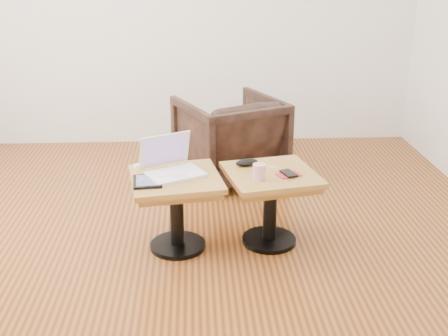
{
  "coord_description": "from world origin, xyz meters",
  "views": [
    {
      "loc": [
        0.11,
        -3.19,
        1.77
      ],
      "look_at": [
        0.28,
        0.03,
        0.54
      ],
      "focal_mm": 45.0,
      "sensor_mm": 36.0,
      "label": 1
    }
  ],
  "objects": [
    {
      "name": "side_table_left",
      "position": [
        -0.01,
        0.03,
        0.37
      ],
      "size": [
        0.62,
        0.62,
        0.49
      ],
      "rotation": [
        0.0,
        0.0,
        0.16
      ],
      "color": "black",
      "rests_on": "ground"
    },
    {
      "name": "striped_cup",
      "position": [
        0.49,
        -0.05,
        0.54
      ],
      "size": [
        0.11,
        0.11,
        0.1
      ],
      "primitive_type": "cylinder",
      "rotation": [
        0.0,
        0.0,
        0.6
      ],
      "color": "#DB547C",
      "rests_on": "side_table_right"
    },
    {
      "name": "room_shell",
      "position": [
        0.0,
        0.0,
        1.35
      ],
      "size": [
        4.52,
        4.52,
        2.71
      ],
      "color": "#542A17",
      "rests_on": "ground"
    },
    {
      "name": "phone_on_sleeve",
      "position": [
        0.68,
        0.01,
        0.5
      ],
      "size": [
        0.17,
        0.14,
        0.02
      ],
      "rotation": [
        0.0,
        0.0,
        0.36
      ],
      "color": "maroon",
      "rests_on": "side_table_right"
    },
    {
      "name": "glasses_case",
      "position": [
        0.44,
        0.19,
        0.52
      ],
      "size": [
        0.16,
        0.1,
        0.05
      ],
      "primitive_type": "ellipsoid",
      "rotation": [
        0.0,
        0.0,
        0.28
      ],
      "color": "black",
      "rests_on": "side_table_right"
    },
    {
      "name": "charging_adapter",
      "position": [
        -0.26,
        0.2,
        0.5
      ],
      "size": [
        0.05,
        0.05,
        0.02
      ],
      "primitive_type": "cube",
      "rotation": [
        0.0,
        0.0,
        0.56
      ],
      "color": "white",
      "rests_on": "side_table_left"
    },
    {
      "name": "armchair",
      "position": [
        0.4,
        1.21,
        0.35
      ],
      "size": [
        1.0,
        1.01,
        0.7
      ],
      "primitive_type": "imported",
      "rotation": [
        0.0,
        0.0,
        3.57
      ],
      "color": "black",
      "rests_on": "ground"
    },
    {
      "name": "tablet",
      "position": [
        -0.18,
        -0.06,
        0.5
      ],
      "size": [
        0.19,
        0.23,
        0.02
      ],
      "rotation": [
        0.0,
        0.0,
        0.1
      ],
      "color": "black",
      "rests_on": "side_table_left"
    },
    {
      "name": "side_table_right",
      "position": [
        0.58,
        0.07,
        0.37
      ],
      "size": [
        0.64,
        0.64,
        0.49
      ],
      "rotation": [
        0.0,
        0.0,
        0.2
      ],
      "color": "black",
      "rests_on": "ground"
    },
    {
      "name": "laptop",
      "position": [
        -0.04,
        0.08,
        0.54
      ],
      "size": [
        0.43,
        0.41,
        0.24
      ],
      "rotation": [
        0.0,
        0.0,
        0.48
      ],
      "color": "white",
      "rests_on": "side_table_left"
    },
    {
      "name": "earbuds_tangle",
      "position": [
        0.6,
        0.14,
        0.5
      ],
      "size": [
        0.07,
        0.05,
        0.01
      ],
      "color": "white",
      "rests_on": "side_table_right"
    }
  ]
}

